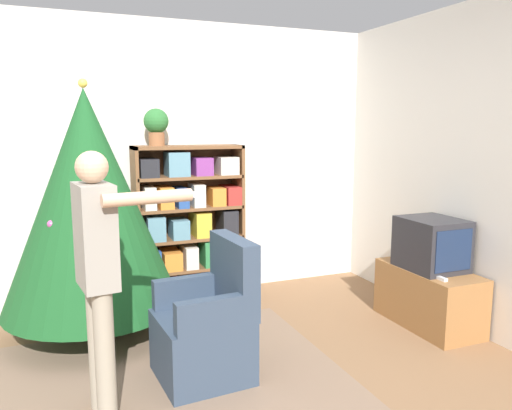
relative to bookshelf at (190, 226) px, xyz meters
The scene contains 11 objects.
wall_back 0.70m from the bookshelf, 139.37° to the left, with size 8.00×0.10×2.60m.
area_rug 1.84m from the bookshelf, 111.82° to the right, with size 2.46×2.14×0.01m.
bookshelf is the anchor object (origin of this frame).
tv_stand 2.19m from the bookshelf, 38.79° to the right, with size 0.44×0.88×0.48m.
television 2.14m from the bookshelf, 38.84° to the right, with size 0.42×0.49×0.42m.
game_remote 2.23m from the bookshelf, 46.29° to the right, with size 0.04×0.12×0.02m.
christmas_tree 1.07m from the bookshelf, 153.31° to the right, with size 1.36×1.36×1.99m.
armchair 1.55m from the bookshelf, 100.30° to the right, with size 0.61×0.60×0.92m.
standing_person 1.93m from the bookshelf, 119.34° to the right, with size 0.67×0.47×1.51m.
potted_plant 0.98m from the bookshelf, behind, with size 0.22×0.22×0.33m.
book_pile_near_tree 1.18m from the bookshelf, 113.00° to the right, with size 0.18×0.17×0.05m.
Camera 1 is at (-0.85, -2.43, 1.64)m, focal length 35.00 mm.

